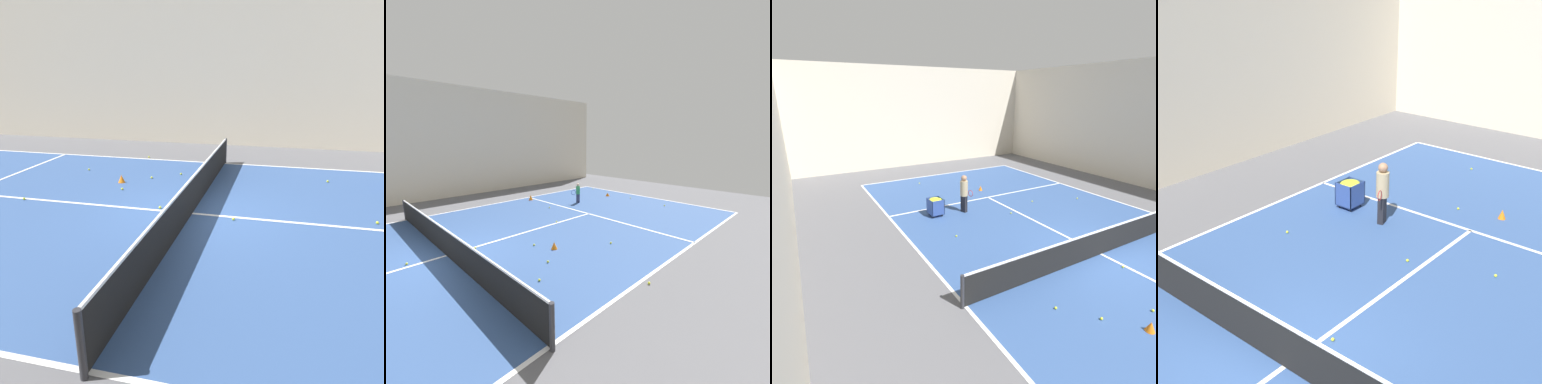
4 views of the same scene
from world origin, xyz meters
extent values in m
plane|color=#5B5B60|center=(0.00, 0.00, 0.00)|extent=(35.90, 35.90, 0.00)
cube|color=#335189|center=(0.00, 0.00, 0.00)|extent=(10.60, 24.71, 0.00)
cube|color=white|center=(0.00, -12.36, 0.01)|extent=(10.60, 0.10, 0.00)
cube|color=white|center=(-5.30, 0.00, 0.01)|extent=(0.10, 24.71, 0.00)
cube|color=white|center=(5.30, 0.00, 0.01)|extent=(0.10, 24.71, 0.00)
cube|color=white|center=(0.00, -6.80, 0.01)|extent=(10.60, 0.10, 0.00)
cube|color=white|center=(0.00, 0.00, 0.01)|extent=(0.10, 13.59, 0.00)
cylinder|color=#2D2D33|center=(-5.40, 0.00, 0.48)|extent=(0.10, 0.10, 0.95)
cylinder|color=#2D2D33|center=(5.40, 0.00, 0.48)|extent=(0.10, 0.10, 0.95)
cube|color=black|center=(0.00, 0.00, 0.46)|extent=(10.70, 0.03, 0.88)
cube|color=white|center=(0.00, 0.00, 0.93)|extent=(10.70, 0.04, 0.05)
cube|color=#2D3351|center=(2.05, -8.10, 0.26)|extent=(0.19, 0.22, 0.53)
cylinder|color=#2D8C4C|center=(2.05, -8.10, 0.76)|extent=(0.31, 0.31, 0.47)
sphere|color=beige|center=(2.05, -8.10, 1.08)|extent=(0.18, 0.18, 0.18)
torus|color=#2D478C|center=(2.14, -7.81, 0.64)|extent=(0.15, 0.26, 0.28)
cone|color=orange|center=(4.58, -6.46, 0.17)|extent=(0.25, 0.25, 0.33)
cone|color=orange|center=(1.92, -10.76, 0.12)|extent=(0.27, 0.27, 0.23)
cone|color=orange|center=(-2.07, -2.81, 0.13)|extent=(0.22, 0.22, 0.25)
sphere|color=yellow|center=(0.19, 1.07, 0.04)|extent=(0.07, 0.07, 0.07)
sphere|color=yellow|center=(-5.52, -3.14, 0.04)|extent=(0.07, 0.07, 0.07)
sphere|color=yellow|center=(0.44, -11.25, 0.04)|extent=(0.07, 0.07, 0.07)
sphere|color=yellow|center=(2.25, -6.07, 0.04)|extent=(0.07, 0.07, 0.07)
sphere|color=yellow|center=(-2.01, -10.98, 0.04)|extent=(0.07, 0.07, 0.07)
sphere|color=yellow|center=(-0.14, -0.89, 0.04)|extent=(0.07, 0.07, 0.07)
sphere|color=yellow|center=(-3.38, -1.21, 0.04)|extent=(0.07, 0.07, 0.07)
sphere|color=yellow|center=(-3.17, -4.55, 0.04)|extent=(0.07, 0.07, 0.07)
sphere|color=yellow|center=(4.22, -11.88, 0.04)|extent=(0.07, 0.07, 0.07)
sphere|color=yellow|center=(-1.36, -2.48, 0.04)|extent=(0.07, 0.07, 0.07)
sphere|color=yellow|center=(0.10, -4.77, 0.04)|extent=(0.07, 0.07, 0.07)
sphere|color=yellow|center=(-2.71, -2.03, 0.04)|extent=(0.07, 0.07, 0.07)
camera|label=1|loc=(8.50, 2.06, 3.49)|focal=35.00mm
camera|label=2|loc=(-8.50, 2.46, 3.70)|focal=24.00mm
camera|label=3|loc=(-8.50, -5.47, 5.14)|focal=28.00mm
camera|label=4|loc=(5.62, -4.95, 6.47)|focal=50.00mm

